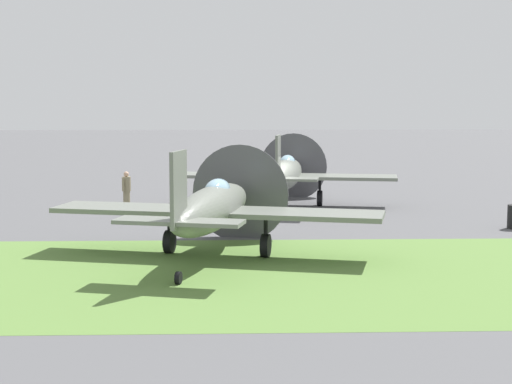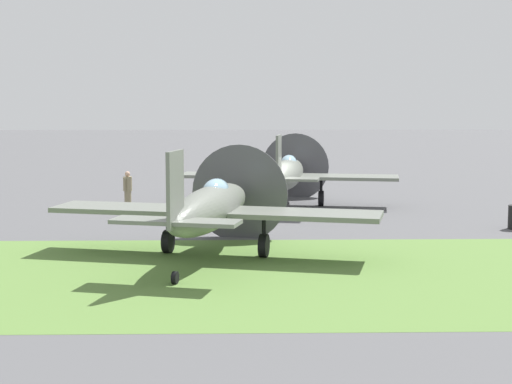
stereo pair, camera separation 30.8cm
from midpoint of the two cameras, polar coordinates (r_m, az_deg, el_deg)
The scene contains 5 objects.
ground_plane at distance 34.12m, azimuth 0.41°, elevation -1.57°, with size 160.00×160.00×0.00m, color #515154.
grass_verge at distance 22.70m, azimuth 1.59°, elevation -5.92°, with size 120.00×11.00×0.01m, color #567A38.
airplane_lead at distance 36.30m, azimuth 1.93°, elevation 1.32°, with size 10.06×8.02×3.56m.
airplane_wingman at distance 24.91m, azimuth -3.38°, elevation -1.12°, with size 10.56×8.46×3.74m.
ground_crew_chief at distance 35.35m, azimuth -9.43°, elevation 0.13°, with size 0.38×0.59×1.73m.
Camera 1 is at (-1.50, -33.71, 5.08)m, focal length 56.31 mm.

